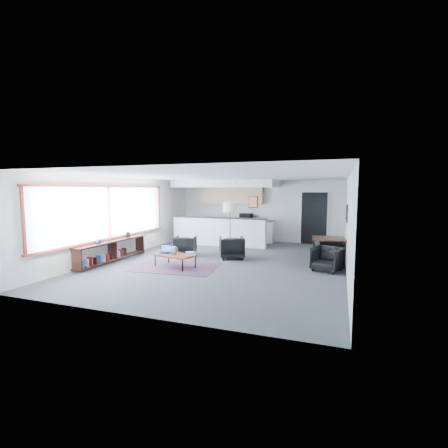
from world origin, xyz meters
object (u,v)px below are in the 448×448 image
(microwave, at_px, (246,216))
(dining_chair_near, at_px, (327,260))
(book_stack, at_px, (190,253))
(floor_lamp, at_px, (230,209))
(armchair_right, at_px, (232,247))
(coffee_table, at_px, (175,255))
(armchair_left, at_px, (185,245))
(dining_table, at_px, (329,240))
(laptop, at_px, (165,251))
(dining_chair_far, at_px, (329,249))
(ceramic_pot, at_px, (174,250))

(microwave, bearing_deg, dining_chair_near, -43.30)
(book_stack, height_order, floor_lamp, floor_lamp)
(armchair_right, xyz_separation_m, dining_chair_near, (2.94, -0.66, -0.08))
(coffee_table, xyz_separation_m, armchair_right, (1.14, 1.69, 0.04))
(armchair_left, relative_size, dining_table, 0.70)
(coffee_table, bearing_deg, armchair_right, 71.96)
(laptop, relative_size, dining_chair_far, 0.50)
(laptop, distance_m, armchair_right, 2.19)
(armchair_right, height_order, floor_lamp, floor_lamp)
(microwave, bearing_deg, floor_lamp, -79.25)
(armchair_left, xyz_separation_m, floor_lamp, (1.31, 0.87, 1.18))
(ceramic_pot, bearing_deg, dining_table, 23.80)
(armchair_left, xyz_separation_m, dining_chair_far, (4.62, 0.80, -0.01))
(ceramic_pot, distance_m, armchair_left, 1.77)
(laptop, distance_m, dining_chair_near, 4.54)
(armchair_right, bearing_deg, armchair_left, -26.20)
(book_stack, bearing_deg, dining_chair_near, 14.25)
(dining_chair_near, bearing_deg, microwave, 149.05)
(ceramic_pot, relative_size, armchair_left, 0.33)
(floor_lamp, bearing_deg, coffee_table, -106.29)
(laptop, distance_m, floor_lamp, 2.97)
(book_stack, distance_m, dining_chair_far, 4.38)
(dining_table, height_order, microwave, microwave)
(microwave, bearing_deg, coffee_table, -89.46)
(coffee_table, bearing_deg, dining_chair_near, 30.06)
(dining_table, relative_size, dining_chair_near, 1.62)
(armchair_right, bearing_deg, book_stack, 41.65)
(ceramic_pot, distance_m, dining_chair_far, 4.82)
(ceramic_pot, xyz_separation_m, dining_chair_near, (4.13, 0.98, -0.18))
(coffee_table, height_order, ceramic_pot, ceramic_pot)
(laptop, bearing_deg, microwave, 72.78)
(armchair_left, bearing_deg, dining_chair_near, 157.89)
(floor_lamp, bearing_deg, dining_chair_far, -1.30)
(ceramic_pot, xyz_separation_m, microwave, (0.65, 5.18, 0.61))
(ceramic_pot, bearing_deg, coffee_table, -39.71)
(ceramic_pot, relative_size, book_stack, 0.70)
(laptop, height_order, microwave, microwave)
(dining_table, bearing_deg, book_stack, -154.16)
(floor_lamp, xyz_separation_m, dining_table, (3.32, -0.74, -0.82))
(ceramic_pot, bearing_deg, armchair_left, 106.30)
(ceramic_pot, bearing_deg, armchair_right, 54.04)
(laptop, height_order, ceramic_pot, ceramic_pot)
(dining_chair_near, bearing_deg, laptop, -148.81)
(laptop, relative_size, armchair_right, 0.44)
(book_stack, distance_m, dining_chair_near, 3.77)
(dining_table, relative_size, dining_chair_far, 1.47)
(book_stack, distance_m, microwave, 5.18)
(dining_table, distance_m, microwave, 4.86)
(coffee_table, height_order, dining_table, dining_table)
(coffee_table, xyz_separation_m, microwave, (0.59, 5.23, 0.75))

